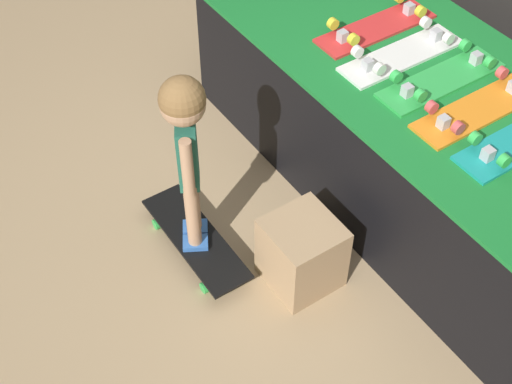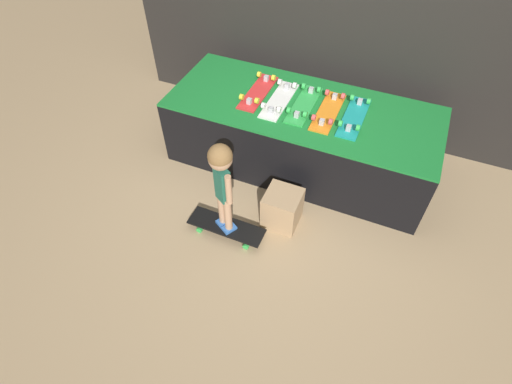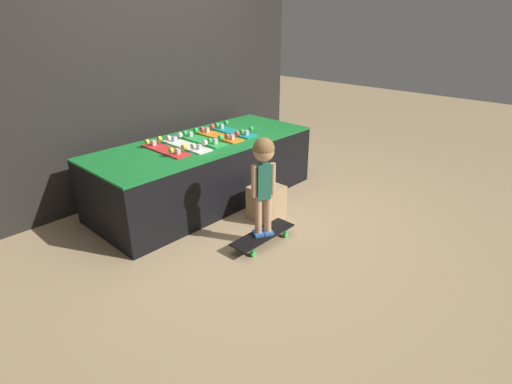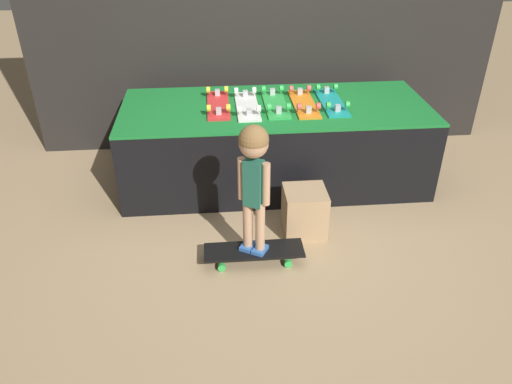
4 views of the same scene
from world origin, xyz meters
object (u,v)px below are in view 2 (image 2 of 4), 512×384
Objects in this scene: skateboard_orange_on_rack at (328,111)px; skateboard_on_floor at (226,227)px; skateboard_white_on_rack at (279,99)px; storage_box at (282,208)px; skateboard_green_on_rack at (304,104)px; child at (222,174)px; skateboard_red_on_rack at (258,91)px; skateboard_teal_on_rack at (354,116)px.

skateboard_on_floor is at bearing -114.40° from skateboard_orange_on_rack.
skateboard_on_floor is (-0.04, -1.08, -0.61)m from skateboard_white_on_rack.
skateboard_on_floor is at bearing -141.93° from storage_box.
skateboard_green_on_rack is 1.14m from child.
skateboard_red_on_rack and skateboard_green_on_rack have the same top height.
skateboard_red_on_rack is at bearing 125.02° from storage_box.
skateboard_red_on_rack is 1.14m from child.
skateboard_red_on_rack is 1.00× the size of skateboard_teal_on_rack.
skateboard_green_on_rack is 0.23m from skateboard_orange_on_rack.
skateboard_red_on_rack and skateboard_white_on_rack have the same top height.
skateboard_orange_on_rack is 1.00× the size of skateboard_teal_on_rack.
skateboard_green_on_rack reaches higher than storage_box.
skateboard_red_on_rack reaches higher than storage_box.
skateboard_white_on_rack is (0.23, -0.04, 0.00)m from skateboard_red_on_rack.
skateboard_teal_on_rack is at bearing -1.40° from skateboard_red_on_rack.
skateboard_red_on_rack is 0.23m from skateboard_white_on_rack.
storage_box is (-0.33, -0.80, -0.52)m from skateboard_teal_on_rack.
skateboard_green_on_rack and skateboard_teal_on_rack have the same top height.
skateboard_teal_on_rack is 0.92× the size of skateboard_on_floor.
skateboard_on_floor is (-0.27, -1.11, -0.61)m from skateboard_green_on_rack.
skateboard_on_floor is (-0.50, -1.09, -0.61)m from skateboard_orange_on_rack.
skateboard_white_on_rack is at bearing -178.81° from skateboard_orange_on_rack.
skateboard_orange_on_rack is 0.68× the size of child.
skateboard_green_on_rack is 0.96m from storage_box.
skateboard_orange_on_rack reaches higher than storage_box.
child is (-0.72, -1.10, 0.03)m from skateboard_teal_on_rack.
storage_box is (0.58, -0.82, -0.52)m from skateboard_red_on_rack.
child reaches higher than skateboard_green_on_rack.
child is at bearing -116.57° from skateboard_on_floor.
child is at bearing -141.93° from storage_box.
skateboard_green_on_rack and skateboard_orange_on_rack have the same top height.
skateboard_green_on_rack is at bearing 5.78° from skateboard_white_on_rack.
skateboard_teal_on_rack is 1.01m from storage_box.
skateboard_orange_on_rack is at bearing -177.15° from skateboard_teal_on_rack.
skateboard_orange_on_rack is 0.92× the size of skateboard_on_floor.
skateboard_red_on_rack is 1.00× the size of skateboard_white_on_rack.
skateboard_red_on_rack and skateboard_teal_on_rack have the same top height.
skateboard_on_floor is at bearing -123.22° from skateboard_teal_on_rack.
skateboard_white_on_rack and skateboard_teal_on_rack have the same top height.
skateboard_red_on_rack is at bearing 169.28° from skateboard_white_on_rack.
skateboard_white_on_rack is 1.00× the size of skateboard_orange_on_rack.
storage_box is (0.39, 0.30, 0.10)m from skateboard_on_floor.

